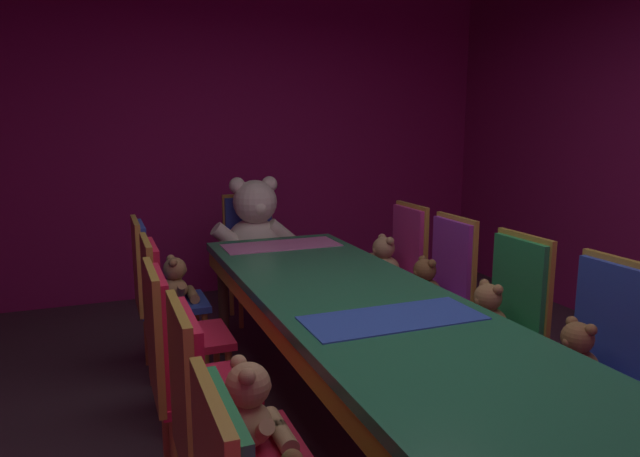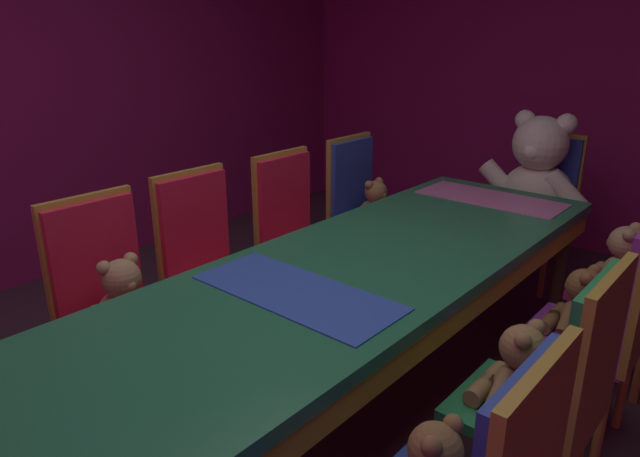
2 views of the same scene
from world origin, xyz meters
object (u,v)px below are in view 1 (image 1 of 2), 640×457
at_px(chair_right_5, 401,259).
at_px(teddy_left_5, 176,282).
at_px(chair_right_2, 601,347).
at_px(throne_chair, 251,243).
at_px(teddy_right_3, 486,314).
at_px(teddy_right_5, 383,261).
at_px(banquet_table, 392,337).
at_px(teddy_left_2, 250,410).
at_px(king_teddy_bear, 256,228).
at_px(chair_left_2, 207,417).
at_px(chair_left_3, 175,357).
at_px(chair_left_4, 165,313).
at_px(chair_left_5, 152,282).
at_px(teddy_right_4, 424,284).
at_px(chair_right_3, 509,308).
at_px(chair_right_4, 444,279).
at_px(teddy_right_2, 575,356).

bearing_deg(chair_right_5, teddy_left_5, -1.18).
distance_m(chair_right_2, throne_chair, 2.80).
height_order(teddy_right_3, teddy_right_5, teddy_right_5).
bearing_deg(banquet_table, teddy_left_2, -158.75).
height_order(teddy_left_2, king_teddy_bear, king_teddy_bear).
bearing_deg(teddy_left_5, teddy_left_2, -89.53).
xyz_separation_m(teddy_right_5, king_teddy_bear, (-0.71, 0.75, 0.15)).
height_order(chair_left_2, teddy_right_3, chair_left_2).
relative_size(chair_left_3, chair_left_4, 1.00).
xyz_separation_m(banquet_table, chair_left_5, (-0.85, 1.48, -0.06)).
distance_m(chair_left_3, teddy_left_5, 1.23).
height_order(chair_left_4, teddy_right_3, chair_left_4).
bearing_deg(chair_left_3, chair_right_2, -17.85).
bearing_deg(throne_chair, teddy_right_4, 25.39).
height_order(chair_left_2, throne_chair, same).
bearing_deg(chair_left_4, teddy_left_5, 77.71).
distance_m(chair_left_4, chair_left_5, 0.62).
bearing_deg(teddy_left_5, chair_right_3, -37.71).
distance_m(chair_right_3, chair_right_4, 0.61).
xyz_separation_m(chair_left_4, teddy_right_4, (1.54, 0.03, -0.02)).
bearing_deg(teddy_right_3, king_teddy_bear, -69.90).
bearing_deg(teddy_right_5, teddy_right_2, 90.38).
relative_size(teddy_left_5, king_teddy_bear, 0.42).
xyz_separation_m(teddy_left_5, teddy_right_4, (1.41, -0.59, -0.00)).
bearing_deg(teddy_right_2, king_teddy_bear, -73.85).
bearing_deg(chair_right_5, king_teddy_bear, -41.18).
xyz_separation_m(chair_right_4, chair_right_5, (0.01, 0.56, 0.00)).
bearing_deg(teddy_right_2, chair_left_3, -19.34).
relative_size(banquet_table, chair_right_5, 3.71).
distance_m(chair_right_3, teddy_right_5, 1.17).
bearing_deg(chair_left_2, chair_right_4, 34.63).
distance_m(banquet_table, teddy_right_5, 1.62).
bearing_deg(teddy_right_3, chair_left_2, 19.74).
distance_m(banquet_table, chair_left_4, 1.20).
bearing_deg(teddy_right_3, teddy_left_5, -40.44).
distance_m(chair_right_2, teddy_right_5, 1.75).
distance_m(banquet_table, chair_left_3, 0.91).
height_order(chair_right_4, teddy_right_4, chair_right_4).
xyz_separation_m(teddy_right_3, teddy_right_4, (0.00, 0.61, -0.00)).
xyz_separation_m(chair_left_4, teddy_left_5, (0.14, 0.62, -0.02)).
xyz_separation_m(chair_left_4, chair_right_3, (1.69, -0.58, 0.00)).
bearing_deg(chair_left_5, throne_chair, 46.28).
height_order(banquet_table, teddy_right_3, teddy_right_3).
height_order(teddy_right_4, throne_chair, throne_chair).
bearing_deg(teddy_right_2, chair_left_2, -0.84).
bearing_deg(chair_right_2, teddy_left_5, -48.49).
distance_m(teddy_right_4, throne_chair, 1.64).
bearing_deg(teddy_left_5, chair_left_5, -180.00).
bearing_deg(teddy_right_2, chair_right_3, -102.15).
xyz_separation_m(chair_left_2, teddy_left_5, (0.13, 1.75, -0.02)).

